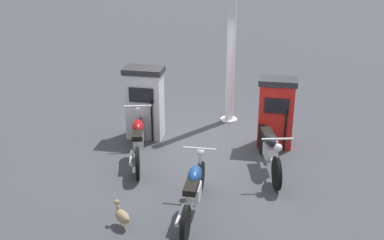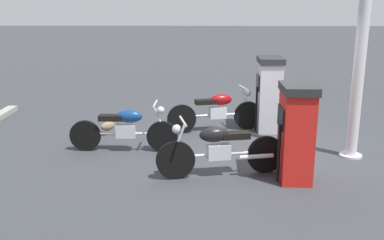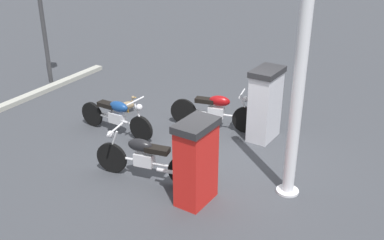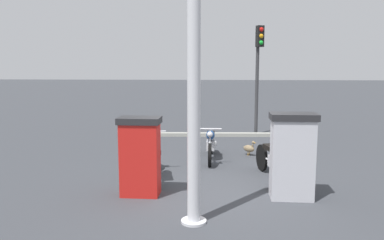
{
  "view_description": "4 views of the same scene",
  "coord_description": "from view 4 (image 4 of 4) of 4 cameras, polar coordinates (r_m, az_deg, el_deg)",
  "views": [
    {
      "loc": [
        9.19,
        1.22,
        4.49
      ],
      "look_at": [
        0.23,
        -0.26,
        0.74
      ],
      "focal_mm": 45.74,
      "sensor_mm": 36.0,
      "label": 1
    },
    {
      "loc": [
        0.97,
        7.71,
        2.58
      ],
      "look_at": [
        1.17,
        0.46,
        0.69
      ],
      "focal_mm": 40.1,
      "sensor_mm": 36.0,
      "label": 2
    },
    {
      "loc": [
        -3.77,
        6.85,
        4.46
      ],
      "look_at": [
        0.64,
        -0.19,
        0.64
      ],
      "focal_mm": 41.6,
      "sensor_mm": 36.0,
      "label": 3
    },
    {
      "loc": [
        -7.43,
        -0.02,
        2.43
      ],
      "look_at": [
        0.79,
        0.51,
        1.27
      ],
      "focal_mm": 36.08,
      "sensor_mm": 36.0,
      "label": 4
    }
  ],
  "objects": [
    {
      "name": "ground_plane",
      "position": [
        7.82,
        3.42,
        -10.14
      ],
      "size": [
        120.0,
        120.0,
        0.0
      ],
      "primitive_type": "plane",
      "color": "#383A3F"
    },
    {
      "name": "fuel_pump_near",
      "position": [
        7.31,
        14.59,
        -5.11
      ],
      "size": [
        0.58,
        0.85,
        1.59
      ],
      "color": "silver",
      "rests_on": "ground"
    },
    {
      "name": "fuel_pump_far",
      "position": [
        7.33,
        -7.67,
        -5.27
      ],
      "size": [
        0.56,
        0.79,
        1.49
      ],
      "color": "red",
      "rests_on": "ground"
    },
    {
      "name": "motorcycle_near_pump",
      "position": [
        8.45,
        12.15,
        -5.68
      ],
      "size": [
        2.05,
        0.71,
        0.95
      ],
      "color": "black",
      "rests_on": "ground"
    },
    {
      "name": "motorcycle_far_pump",
      "position": [
        8.48,
        -5.48,
        -5.51
      ],
      "size": [
        2.05,
        0.66,
        0.94
      ],
      "color": "black",
      "rests_on": "ground"
    },
    {
      "name": "motorcycle_extra",
      "position": [
        10.05,
        2.77,
        -3.44
      ],
      "size": [
        2.02,
        0.56,
        0.93
      ],
      "color": "black",
      "rests_on": "ground"
    },
    {
      "name": "wandering_duck",
      "position": [
        10.68,
        8.44,
        -4.14
      ],
      "size": [
        0.35,
        0.37,
        0.42
      ],
      "color": "#847051",
      "rests_on": "ground"
    },
    {
      "name": "roadside_traffic_light",
      "position": [
        13.77,
        9.79,
        8.56
      ],
      "size": [
        0.4,
        0.3,
        3.8
      ],
      "color": "#38383A",
      "rests_on": "ground"
    },
    {
      "name": "canopy_support_pole",
      "position": [
        5.77,
        0.28,
        4.67
      ],
      "size": [
        0.4,
        0.4,
        4.35
      ],
      "color": "silver",
      "rests_on": "ground"
    },
    {
      "name": "road_edge_kerb",
      "position": [
        13.46,
        3.54,
        -2.16
      ],
      "size": [
        0.54,
        6.2,
        0.12
      ],
      "color": "#9E9E93",
      "rests_on": "ground"
    }
  ]
}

